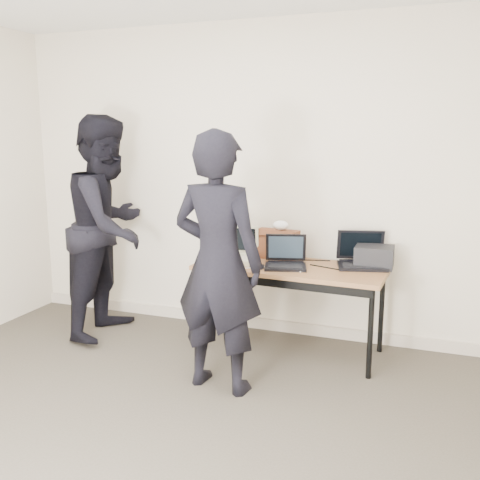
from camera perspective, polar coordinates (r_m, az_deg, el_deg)
The scene contains 13 objects.
room at distance 2.68m, azimuth -13.81°, elevation 2.22°, with size 4.60×4.60×2.80m.
desk at distance 4.30m, azimuth 5.39°, elevation -3.54°, with size 1.53×0.73×0.72m.
laptop_beige at distance 4.44m, azimuth -0.50°, elevation -1.51°, with size 0.38×0.38×0.28m.
laptop_center at distance 4.26m, azimuth 4.88°, elevation -2.09°, with size 0.39×0.38×0.25m.
laptop_right at distance 4.37m, azimuth 12.82°, elevation -1.91°, with size 0.45×0.44×0.27m.
leather_satchel at distance 4.52m, azimuth 3.95°, elevation -0.37°, with size 0.38×0.22×0.25m.
tissue at distance 4.49m, azimuth 4.37°, elevation 1.58°, with size 0.13×0.10×0.08m, color white.
equipment_box at distance 4.35m, azimuth 14.13°, elevation -1.73°, with size 0.29×0.25×0.17m, color black.
power_brick at distance 4.19m, azimuth 1.91°, elevation -2.85°, with size 0.09×0.05×0.03m, color black.
cables at distance 4.28m, azimuth 6.04°, elevation -2.75°, with size 1.14×0.49×0.01m.
person_typist at distance 3.62m, azimuth -2.39°, elevation -2.49°, with size 0.65×0.43×1.79m, color black.
person_observer at distance 4.80m, azimuth -13.80°, elevation 1.37°, with size 0.93×0.73×1.92m, color black.
baseboard at distance 4.98m, azimuth 1.40°, elevation -8.78°, with size 4.50×0.03×0.10m, color #BBAD9B.
Camera 1 is at (1.48, -2.20, 1.76)m, focal length 40.00 mm.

